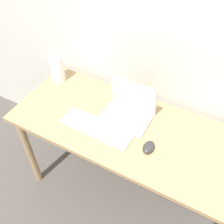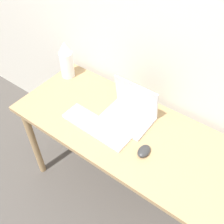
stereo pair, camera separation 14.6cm
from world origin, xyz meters
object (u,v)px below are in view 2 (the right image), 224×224
laptop (130,111)px  keyboard (96,126)px  mouse (144,151)px  mp3_player (108,120)px  vase (66,60)px

laptop → keyboard: (-0.12, -0.19, -0.04)m
mouse → mp3_player: bearing=166.4°
mouse → mp3_player: size_ratio=1.50×
laptop → mouse: size_ratio=3.16×
laptop → keyboard: 0.23m
vase → laptop: bearing=-7.5°
keyboard → mouse: (0.33, 0.01, 0.01)m
laptop → mouse: laptop is taller
laptop → vase: 0.61m
mouse → vase: bearing=162.0°
keyboard → mp3_player: bearing=75.0°
laptop → vase: size_ratio=1.07×
mp3_player → mouse: bearing=-13.6°
keyboard → mouse: size_ratio=4.78×
keyboard → mp3_player: (0.02, 0.08, -0.01)m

